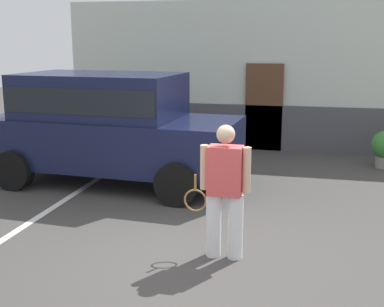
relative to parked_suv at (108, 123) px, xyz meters
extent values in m
plane|color=#423F3D|center=(2.30, -2.98, -1.15)|extent=(40.00, 40.00, 0.00)
cube|color=silver|center=(-0.33, -1.48, -1.14)|extent=(0.12, 4.40, 0.01)
cube|color=silver|center=(2.30, 3.81, 0.65)|extent=(9.53, 0.30, 3.59)
cube|color=#4C4C51|center=(2.30, 3.61, -0.60)|extent=(8.00, 0.10, 1.10)
cube|color=brown|center=(2.54, 3.59, -0.10)|extent=(0.90, 0.06, 2.10)
cube|color=#141938|center=(0.11, -0.01, -0.35)|extent=(4.71, 2.19, 0.90)
cube|color=#141938|center=(-0.14, 0.01, 0.50)|extent=(3.01, 1.94, 0.80)
cube|color=black|center=(-0.14, 0.01, 0.48)|extent=(2.95, 1.96, 0.44)
cylinder|color=black|center=(1.71, 0.84, -0.79)|extent=(0.74, 0.31, 0.72)
cylinder|color=black|center=(1.59, -1.05, -0.79)|extent=(0.74, 0.31, 0.72)
cylinder|color=black|center=(-1.38, 1.04, -0.79)|extent=(0.74, 0.31, 0.72)
cylinder|color=black|center=(-1.50, -0.86, -0.79)|extent=(0.74, 0.31, 0.72)
cylinder|color=white|center=(2.82, -2.87, -0.74)|extent=(0.19, 0.19, 0.81)
cylinder|color=white|center=(2.55, -2.86, -0.74)|extent=(0.19, 0.19, 0.81)
cube|color=#E04C4C|center=(2.69, -2.86, -0.03)|extent=(0.42, 0.27, 0.60)
sphere|color=beige|center=(2.69, -2.86, 0.41)|extent=(0.22, 0.22, 0.22)
cylinder|color=beige|center=(2.95, -2.87, -0.01)|extent=(0.10, 0.10, 0.55)
cylinder|color=beige|center=(2.43, -2.86, -0.01)|extent=(0.10, 0.10, 0.55)
torus|color=olive|center=(2.30, -2.81, -0.46)|extent=(0.37, 0.03, 0.37)
cylinder|color=olive|center=(2.30, -2.81, -0.22)|extent=(0.03, 0.03, 0.20)
camera|label=1|loc=(3.66, -8.72, 1.51)|focal=47.51mm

